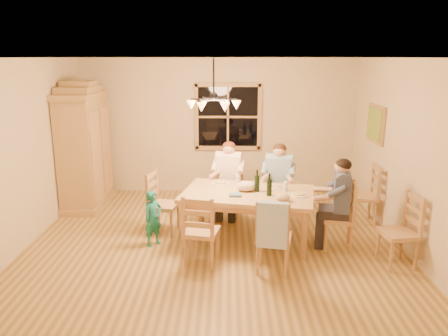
{
  "coord_description": "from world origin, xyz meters",
  "views": [
    {
      "loc": [
        0.2,
        -6.2,
        2.71
      ],
      "look_at": [
        0.14,
        0.1,
        1.1
      ],
      "focal_mm": 35.0,
      "sensor_mm": 36.0,
      "label": 1
    }
  ],
  "objects_px": {
    "adult_plaid_man": "(279,173)",
    "chair_spare_back": "(362,205)",
    "chair_end_right": "(338,228)",
    "chandelier": "(214,103)",
    "chair_far_right": "(278,203)",
    "chair_spare_front": "(397,244)",
    "wine_bottle_a": "(257,181)",
    "armoire": "(85,150)",
    "adult_slate_man": "(340,192)",
    "dining_table": "(248,198)",
    "adult_woman": "(229,170)",
    "wine_bottle_b": "(269,185)",
    "child": "(153,218)",
    "chair_near_right": "(273,248)",
    "chair_end_left": "(164,214)",
    "chair_near_left": "(202,242)"
  },
  "relations": [
    {
      "from": "wine_bottle_a",
      "to": "chair_spare_back",
      "type": "bearing_deg",
      "value": 21.11
    },
    {
      "from": "chair_far_right",
      "to": "chair_spare_front",
      "type": "bearing_deg",
      "value": 142.2
    },
    {
      "from": "chair_near_right",
      "to": "adult_plaid_man",
      "type": "height_order",
      "value": "adult_plaid_man"
    },
    {
      "from": "chair_end_right",
      "to": "chair_spare_back",
      "type": "relative_size",
      "value": 1.0
    },
    {
      "from": "dining_table",
      "to": "wine_bottle_b",
      "type": "xyz_separation_m",
      "value": [
        0.3,
        -0.17,
        0.26
      ]
    },
    {
      "from": "chair_spare_front",
      "to": "adult_woman",
      "type": "bearing_deg",
      "value": 42.71
    },
    {
      "from": "chandelier",
      "to": "chair_near_right",
      "type": "xyz_separation_m",
      "value": [
        0.79,
        -0.98,
        -1.77
      ]
    },
    {
      "from": "adult_slate_man",
      "to": "wine_bottle_a",
      "type": "height_order",
      "value": "adult_slate_man"
    },
    {
      "from": "wine_bottle_a",
      "to": "chandelier",
      "type": "bearing_deg",
      "value": -177.31
    },
    {
      "from": "chair_end_right",
      "to": "chandelier",
      "type": "bearing_deg",
      "value": 93.17
    },
    {
      "from": "chair_end_left",
      "to": "wine_bottle_b",
      "type": "relative_size",
      "value": 3.0
    },
    {
      "from": "adult_woman",
      "to": "chair_spare_back",
      "type": "xyz_separation_m",
      "value": [
        2.24,
        -0.25,
        -0.54
      ]
    },
    {
      "from": "adult_plaid_man",
      "to": "chair_spare_back",
      "type": "height_order",
      "value": "adult_plaid_man"
    },
    {
      "from": "adult_plaid_man",
      "to": "chair_spare_back",
      "type": "xyz_separation_m",
      "value": [
        1.4,
        -0.08,
        -0.54
      ]
    },
    {
      "from": "dining_table",
      "to": "chair_far_right",
      "type": "height_order",
      "value": "chair_far_right"
    },
    {
      "from": "adult_slate_man",
      "to": "wine_bottle_b",
      "type": "distance_m",
      "value": 1.01
    },
    {
      "from": "child",
      "to": "chair_spare_back",
      "type": "height_order",
      "value": "chair_spare_back"
    },
    {
      "from": "chandelier",
      "to": "chair_near_right",
      "type": "relative_size",
      "value": 0.78
    },
    {
      "from": "chair_spare_back",
      "to": "chair_near_left",
      "type": "bearing_deg",
      "value": 122.67
    },
    {
      "from": "chandelier",
      "to": "chair_spare_front",
      "type": "xyz_separation_m",
      "value": [
        2.45,
        -0.82,
        -1.77
      ]
    },
    {
      "from": "chair_near_right",
      "to": "adult_woman",
      "type": "height_order",
      "value": "adult_woman"
    },
    {
      "from": "adult_woman",
      "to": "adult_plaid_man",
      "type": "xyz_separation_m",
      "value": [
        0.83,
        -0.17,
        0.0
      ]
    },
    {
      "from": "chair_far_right",
      "to": "chair_end_left",
      "type": "xyz_separation_m",
      "value": [
        -1.85,
        -0.54,
        0.0
      ]
    },
    {
      "from": "chandelier",
      "to": "chair_spare_front",
      "type": "relative_size",
      "value": 0.78
    },
    {
      "from": "chair_far_right",
      "to": "chair_spare_front",
      "type": "xyz_separation_m",
      "value": [
        1.4,
        -1.63,
        0.0
      ]
    },
    {
      "from": "chair_far_right",
      "to": "adult_slate_man",
      "type": "relative_size",
      "value": 1.13
    },
    {
      "from": "chair_end_left",
      "to": "chair_spare_back",
      "type": "height_order",
      "value": "same"
    },
    {
      "from": "chair_spare_back",
      "to": "child",
      "type": "bearing_deg",
      "value": 107.93
    },
    {
      "from": "chair_end_right",
      "to": "chair_spare_front",
      "type": "bearing_deg",
      "value": -119.2
    },
    {
      "from": "chair_end_right",
      "to": "chair_spare_front",
      "type": "relative_size",
      "value": 1.0
    },
    {
      "from": "adult_woman",
      "to": "wine_bottle_b",
      "type": "relative_size",
      "value": 2.65
    },
    {
      "from": "dining_table",
      "to": "wine_bottle_a",
      "type": "bearing_deg",
      "value": 12.68
    },
    {
      "from": "wine_bottle_b",
      "to": "child",
      "type": "bearing_deg",
      "value": -178.76
    },
    {
      "from": "wine_bottle_a",
      "to": "adult_slate_man",
      "type": "bearing_deg",
      "value": -14.2
    },
    {
      "from": "chair_far_right",
      "to": "chair_near_left",
      "type": "bearing_deg",
      "value": 64.8
    },
    {
      "from": "wine_bottle_a",
      "to": "chair_end_right",
      "type": "bearing_deg",
      "value": -14.2
    },
    {
      "from": "wine_bottle_a",
      "to": "child",
      "type": "xyz_separation_m",
      "value": [
        -1.53,
        -0.23,
        -0.51
      ]
    },
    {
      "from": "armoire",
      "to": "wine_bottle_b",
      "type": "height_order",
      "value": "armoire"
    },
    {
      "from": "armoire",
      "to": "adult_plaid_man",
      "type": "xyz_separation_m",
      "value": [
        3.47,
        -0.79,
        -0.22
      ]
    },
    {
      "from": "adult_woman",
      "to": "wine_bottle_b",
      "type": "xyz_separation_m",
      "value": [
        0.58,
        -1.15,
        0.08
      ]
    },
    {
      "from": "chandelier",
      "to": "chair_end_right",
      "type": "bearing_deg",
      "value": -8.39
    },
    {
      "from": "chandelier",
      "to": "chair_near_right",
      "type": "distance_m",
      "value": 2.18
    },
    {
      "from": "chair_end_left",
      "to": "wine_bottle_b",
      "type": "bearing_deg",
      "value": 86.43
    },
    {
      "from": "wine_bottle_a",
      "to": "chair_spare_back",
      "type": "relative_size",
      "value": 0.33
    },
    {
      "from": "wine_bottle_a",
      "to": "wine_bottle_b",
      "type": "relative_size",
      "value": 1.0
    },
    {
      "from": "dining_table",
      "to": "chair_spare_back",
      "type": "height_order",
      "value": "chair_spare_back"
    },
    {
      "from": "dining_table",
      "to": "chair_spare_back",
      "type": "xyz_separation_m",
      "value": [
        1.95,
        0.73,
        -0.36
      ]
    },
    {
      "from": "child",
      "to": "armoire",
      "type": "bearing_deg",
      "value": 84.85
    },
    {
      "from": "dining_table",
      "to": "adult_woman",
      "type": "relative_size",
      "value": 2.41
    },
    {
      "from": "adult_woman",
      "to": "wine_bottle_a",
      "type": "height_order",
      "value": "adult_woman"
    }
  ]
}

